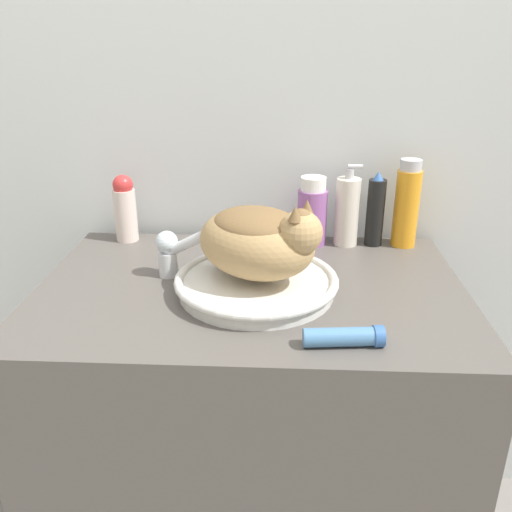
% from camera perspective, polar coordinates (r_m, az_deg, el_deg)
% --- Properties ---
extents(wall_back, '(8.00, 0.05, 2.40)m').
position_cam_1_polar(wall_back, '(1.47, 0.27, 15.09)').
color(wall_back, silver).
rests_on(wall_back, ground_plane).
extents(vanity_counter, '(0.95, 0.64, 0.87)m').
position_cam_1_polar(vanity_counter, '(1.45, -0.50, -18.76)').
color(vanity_counter, '#56514C').
rests_on(vanity_counter, ground_plane).
extents(sink_basin, '(0.35, 0.35, 0.04)m').
position_cam_1_polar(sink_basin, '(1.17, 0.03, -2.86)').
color(sink_basin, silver).
rests_on(sink_basin, vanity_counter).
extents(cat, '(0.32, 0.34, 0.18)m').
position_cam_1_polar(cat, '(1.12, 0.38, 1.85)').
color(cat, tan).
rests_on(cat, sink_basin).
extents(faucet, '(0.15, 0.08, 0.14)m').
position_cam_1_polar(faucet, '(1.24, -8.75, 0.66)').
color(faucet, silver).
rests_on(faucet, vanity_counter).
extents(lotion_bottle_white, '(0.06, 0.06, 0.18)m').
position_cam_1_polar(lotion_bottle_white, '(1.48, -13.62, 4.91)').
color(lotion_bottle_white, silver).
rests_on(lotion_bottle_white, vanity_counter).
extents(hairspray_can_black, '(0.05, 0.05, 0.20)m').
position_cam_1_polar(hairspray_can_black, '(1.44, 12.45, 4.62)').
color(hairspray_can_black, black).
rests_on(hairspray_can_black, vanity_counter).
extents(soap_pump_bottle, '(0.06, 0.06, 0.21)m').
position_cam_1_polar(soap_pump_bottle, '(1.43, 9.57, 4.70)').
color(soap_pump_bottle, silver).
rests_on(soap_pump_bottle, vanity_counter).
extents(mouthwash_bottle, '(0.08, 0.08, 0.18)m').
position_cam_1_polar(mouthwash_bottle, '(1.42, 5.93, 4.59)').
color(mouthwash_bottle, '#93569E').
rests_on(mouthwash_bottle, vanity_counter).
extents(shampoo_bottle_tall, '(0.06, 0.06, 0.23)m').
position_cam_1_polar(shampoo_bottle_tall, '(1.45, 15.57, 5.22)').
color(shampoo_bottle_tall, orange).
rests_on(shampoo_bottle_tall, vanity_counter).
extents(cream_tube, '(0.15, 0.05, 0.04)m').
position_cam_1_polar(cream_tube, '(0.99, 9.33, -8.41)').
color(cream_tube, '#4C7FB2').
rests_on(cream_tube, vanity_counter).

